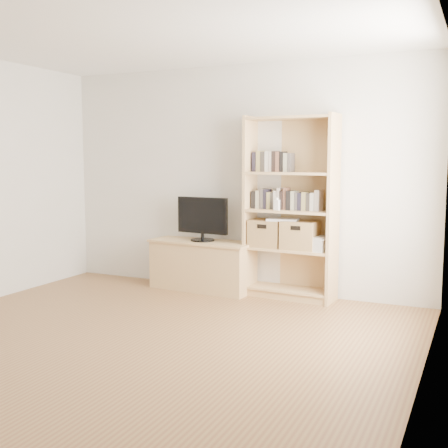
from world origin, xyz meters
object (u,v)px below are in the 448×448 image
Objects in this scene: basket_right at (300,235)px; bookshelf at (290,208)px; tv_stand at (203,266)px; basket_left at (267,233)px; baby_monitor at (277,205)px; television at (202,219)px; laptop at (283,220)px.

bookshelf is at bearing 175.88° from basket_right.
tv_stand is 3.31× the size of basket_left.
baby_monitor reaches higher than basket_right.
television reaches higher than laptop.
television reaches higher than basket_left.
bookshelf is 0.16m from baby_monitor.
television is 1.95× the size of laptop.
basket_left is at bearing 8.62° from tv_stand.
laptop is (-0.20, 0.00, 0.16)m from basket_right.
television is (0.00, 0.00, 0.56)m from tv_stand.
television is at bearing -169.46° from baby_monitor.
baby_monitor is 0.19m from laptop.
tv_stand is 1.14m from laptop.
basket_left is at bearing 155.81° from baby_monitor.
bookshelf reaches higher than laptop.
television is 5.82× the size of baby_monitor.
laptop is at bearing 6.40° from tv_stand.
baby_monitor is (0.93, -0.05, 0.76)m from tv_stand.
baby_monitor reaches higher than basket_left.
basket_left reaches higher than tv_stand.
television and baby_monitor have the same top height.
basket_right is 0.26m from laptop.
baby_monitor is 0.41m from basket_right.
bookshelf is at bearing -1.64° from laptop.
bookshelf is 1.06m from television.
tv_stand is 0.90m from basket_left.
laptop is at bearing -178.60° from basket_right.
television is 1.78× the size of basket_left.
baby_monitor reaches higher than tv_stand.
basket_right reaches higher than tv_stand.
baby_monitor is at bearing 0.79° from tv_stand.
tv_stand is at bearing -173.43° from bookshelf.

